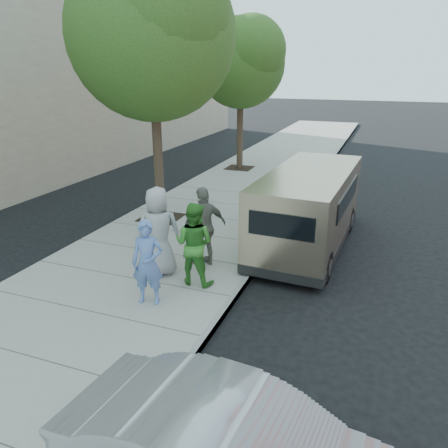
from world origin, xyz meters
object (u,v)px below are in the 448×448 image
Objects in this scene: person_green_shirt at (194,244)px; person_gray_shirt at (158,232)px; tree_near at (153,28)px; person_striped_polo at (204,227)px; person_officer at (148,263)px; van at (309,207)px; parking_meter at (254,219)px; tree_far at (242,59)px.

person_gray_shirt is (-0.91, 0.13, 0.10)m from person_green_shirt.
person_green_shirt is (2.72, -3.59, -4.49)m from tree_near.
person_striped_polo is (0.76, 0.78, -0.06)m from person_gray_shirt.
person_officer is 1.30m from person_gray_shirt.
person_green_shirt is 0.90× the size of person_gray_shirt.
van is 3.08m from person_striped_polo.
tree_near is 3.97× the size of person_striped_polo.
person_striped_polo reaches higher than person_green_shirt.
person_green_shirt is at bearing 145.42° from person_gray_shirt.
van is at bearing -119.01° from person_green_shirt.
parking_meter is 1.93m from person_green_shirt.
person_gray_shirt reaches higher than van.
tree_far is at bearing -125.68° from person_striped_polo.
person_gray_shirt is 1.06× the size of person_striped_polo.
tree_near reaches higher than person_officer.
person_striped_polo is (-1.99, -2.35, -0.01)m from van.
person_gray_shirt is 1.09m from person_striped_polo.
parking_meter is at bearing -69.61° from tree_far.
tree_near is at bearing 171.12° from parking_meter.
parking_meter is at bearing -122.50° from van.
person_officer is at bearing 30.69° from person_striped_polo.
van is at bearing -4.16° from tree_near.
person_green_shirt is at bearing 50.31° from person_officer.
person_green_shirt is at bearing -95.39° from parking_meter.
person_green_shirt reaches higher than parking_meter.
person_striped_polo is at bearing -75.99° from tree_far.
person_green_shirt is at bearing -76.35° from tree_far.
tree_far is 9.90m from van.
person_green_shirt is (-1.84, -3.26, -0.05)m from van.
person_officer is at bearing -64.53° from tree_near.
person_green_shirt is at bearing -116.77° from van.
person_striped_polo is (-0.94, -0.86, -0.02)m from parking_meter.
person_gray_shirt is at bearing -128.70° from van.
person_gray_shirt is (-0.42, 1.22, 0.15)m from person_officer.
person_officer is at bearing 66.12° from person_green_shirt.
tree_far reaches higher than person_green_shirt.
person_striped_polo is (0.34, 1.99, 0.09)m from person_officer.
person_officer is (2.23, -12.27, -3.88)m from tree_far.
tree_near is at bearing -88.81° from person_gray_shirt.
tree_near reaches higher than van.
parking_meter is at bearing 172.64° from person_striped_polo.
tree_near is at bearing 100.13° from person_officer.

